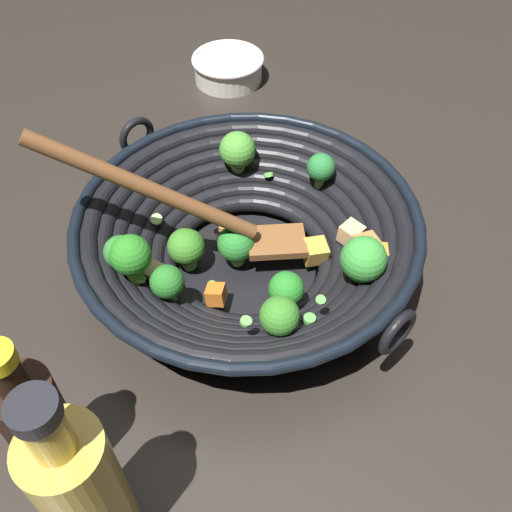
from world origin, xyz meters
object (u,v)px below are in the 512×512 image
Objects in this scene: wok at (247,236)px; soy_sauce_bottle at (40,427)px; cooking_oil_bottle at (85,493)px; prep_bowl at (228,67)px.

soy_sauce_bottle is (0.31, -0.05, 0.02)m from wok.
cooking_oil_bottle is 2.00× the size of prep_bowl.
wok is at bearing 171.32° from soy_sauce_bottle.
wok is 3.47× the size of prep_bowl.
soy_sauce_bottle is 0.09m from cooking_oil_bottle.
cooking_oil_bottle reaches higher than soy_sauce_bottle.
soy_sauce_bottle is at bearing -112.16° from cooking_oil_bottle.
cooking_oil_bottle is 0.77m from prep_bowl.
prep_bowl is at bearing -159.92° from cooking_oil_bottle.
prep_bowl is (-0.38, -0.23, -0.04)m from wok.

